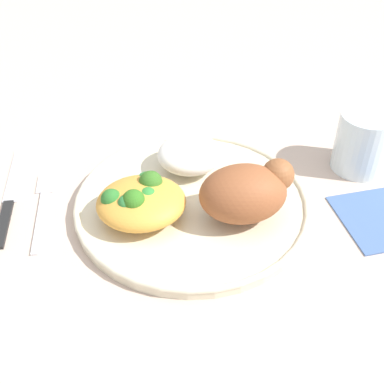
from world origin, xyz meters
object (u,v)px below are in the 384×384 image
Objects in this scene: napkin at (376,219)px; knife at (9,202)px; rice_pile at (190,154)px; mac_cheese_with_broccoli at (141,201)px; fork at (42,206)px; roasted_chicken at (246,192)px; water_glass at (363,142)px; plate at (192,203)px.

knife is at bearing 166.79° from napkin.
mac_cheese_with_broccoli is (-0.07, -0.08, 0.00)m from rice_pile.
fork is at bearing 167.45° from napkin.
rice_pile is (-0.05, 0.10, -0.01)m from roasted_chicken.
roasted_chicken is at bearing -16.01° from fork.
water_glass reaches higher than knife.
mac_cheese_with_broccoli is at bearing 171.72° from napkin.
mac_cheese_with_broccoli reaches higher than plate.
water_glass is 0.11m from napkin.
napkin is (0.21, -0.12, -0.03)m from rice_pile.
knife is at bearing -179.79° from water_glass.
fork is at bearing 170.48° from plate.
roasted_chicken is at bearing -9.74° from mac_cheese_with_broccoli.
fork is 1.40× the size of napkin.
napkin is at bearing -15.06° from plate.
roasted_chicken reaches higher than mac_cheese_with_broccoli.
mac_cheese_with_broccoli is at bearing -21.23° from knife.
plate is 0.22m from napkin.
rice_pile is 0.24m from napkin.
mac_cheese_with_broccoli reaches higher than knife.
napkin is at bearing -12.55° from fork.
roasted_chicken is at bearing -16.51° from knife.
water_glass is (0.23, -0.02, 0.01)m from rice_pile.
mac_cheese_with_broccoli is 0.28m from napkin.
mac_cheese_with_broccoli is at bearing -167.84° from water_glass.
plate is 0.24m from water_glass.
napkin is at bearing -101.07° from water_glass.
plate reaches higher than fork.
fork is (-0.24, 0.07, -0.05)m from roasted_chicken.
knife is at bearing 158.77° from mac_cheese_with_broccoli.
napkin is at bearing -7.17° from roasted_chicken.
rice_pile is 0.43× the size of knife.
plate is 2.56× the size of roasted_chicken.
fork is at bearing -169.95° from rice_pile.
knife reaches higher than fork.
rice_pile is at bearing 4.76° from knife.
knife is 2.35× the size of water_glass.
rice_pile is 0.11m from mac_cheese_with_broccoli.
plate is at bearing 146.02° from roasted_chicken.
rice_pile is at bearing 115.26° from roasted_chicken.
knife is (-0.23, -0.02, -0.03)m from rice_pile.
roasted_chicken is at bearing -154.71° from water_glass.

